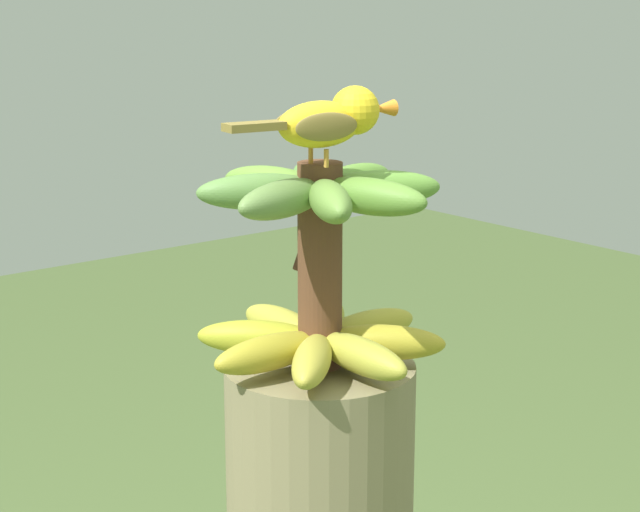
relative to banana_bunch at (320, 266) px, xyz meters
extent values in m
cylinder|color=brown|center=(0.00, 0.00, 0.00)|extent=(0.05, 0.05, 0.22)
ellipsoid|color=#ABB134|center=(0.05, 0.05, -0.08)|extent=(0.12, 0.12, 0.04)
ellipsoid|color=gold|center=(0.00, 0.07, -0.08)|extent=(0.04, 0.13, 0.04)
ellipsoid|color=gold|center=(-0.05, 0.05, -0.08)|extent=(0.12, 0.12, 0.04)
ellipsoid|color=gold|center=(-0.07, 0.00, -0.08)|extent=(0.13, 0.04, 0.04)
ellipsoid|color=gold|center=(-0.05, -0.05, -0.08)|extent=(0.12, 0.12, 0.04)
ellipsoid|color=#ABA838|center=(0.00, -0.07, -0.08)|extent=(0.04, 0.13, 0.04)
ellipsoid|color=#AF9F2A|center=(0.05, -0.05, -0.08)|extent=(0.12, 0.12, 0.04)
ellipsoid|color=#ABA331|center=(0.07, 0.00, -0.08)|extent=(0.13, 0.04, 0.04)
ellipsoid|color=#5C9440|center=(0.03, 0.05, 0.08)|extent=(0.10, 0.13, 0.04)
ellipsoid|color=olive|center=(-0.02, 0.06, 0.08)|extent=(0.07, 0.14, 0.04)
ellipsoid|color=#5D8A42|center=(-0.05, 0.03, 0.08)|extent=(0.13, 0.10, 0.04)
ellipsoid|color=#678A46|center=(-0.06, -0.02, 0.08)|extent=(0.14, 0.07, 0.04)
ellipsoid|color=olive|center=(-0.03, -0.05, 0.08)|extent=(0.10, 0.13, 0.04)
ellipsoid|color=#5F8D35|center=(0.02, -0.06, 0.08)|extent=(0.07, 0.14, 0.04)
ellipsoid|color=#609638|center=(0.05, -0.03, 0.08)|extent=(0.13, 0.10, 0.04)
ellipsoid|color=#619538|center=(0.06, 0.02, 0.08)|extent=(0.14, 0.07, 0.04)
cone|color=#4C2D1E|center=(0.01, 0.03, 0.02)|extent=(0.04, 0.04, 0.06)
cylinder|color=#C68933|center=(-0.02, -0.03, 0.12)|extent=(0.00, 0.01, 0.02)
cylinder|color=#C68933|center=(-0.01, 0.00, 0.12)|extent=(0.01, 0.01, 0.02)
ellipsoid|color=yellow|center=(-0.01, -0.02, 0.15)|extent=(0.10, 0.06, 0.05)
ellipsoid|color=olive|center=(-0.02, -0.04, 0.15)|extent=(0.07, 0.02, 0.03)
ellipsoid|color=olive|center=(-0.02, 0.00, 0.15)|extent=(0.07, 0.02, 0.03)
cube|color=olive|center=(-0.09, -0.01, 0.15)|extent=(0.06, 0.03, 0.01)
sphere|color=yellow|center=(0.03, -0.02, 0.16)|extent=(0.05, 0.05, 0.05)
sphere|color=black|center=(0.04, -0.01, 0.17)|extent=(0.01, 0.01, 0.01)
cone|color=orange|center=(0.06, -0.03, 0.16)|extent=(0.03, 0.02, 0.02)
camera|label=1|loc=(-0.68, -0.85, 0.28)|focal=59.94mm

